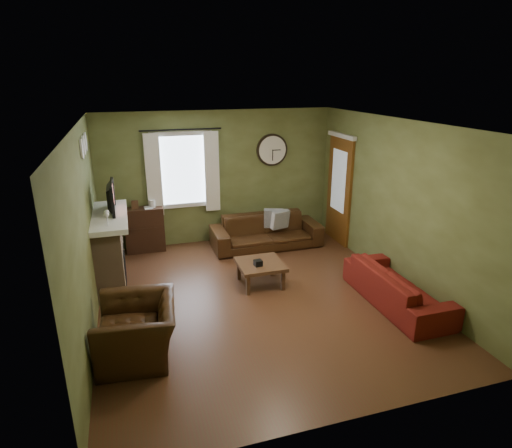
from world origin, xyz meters
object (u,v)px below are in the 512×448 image
object	(u,v)px
sofa_red	(397,286)
coffee_table	(260,273)
bookshelf	(145,230)
sofa_brown	(266,231)
armchair	(137,330)

from	to	relation	value
sofa_red	coffee_table	distance (m)	2.09
bookshelf	sofa_brown	world-z (taller)	bookshelf
armchair	coffee_table	distance (m)	2.37
bookshelf	armchair	size ratio (longest dim) A/B	0.82
armchair	bookshelf	bearing A→B (deg)	-179.41
bookshelf	coffee_table	xyz separation A→B (m)	(1.68, -1.99, -0.24)
sofa_brown	bookshelf	bearing A→B (deg)	168.55
sofa_red	armchair	size ratio (longest dim) A/B	1.82
sofa_red	coffee_table	world-z (taller)	sofa_red
coffee_table	bookshelf	bearing A→B (deg)	130.11
sofa_brown	coffee_table	size ratio (longest dim) A/B	2.99
sofa_brown	sofa_red	world-z (taller)	sofa_brown
bookshelf	armchair	world-z (taller)	bookshelf
armchair	sofa_brown	bearing A→B (deg)	143.48
sofa_red	coffee_table	xyz separation A→B (m)	(-1.73, 1.18, -0.09)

